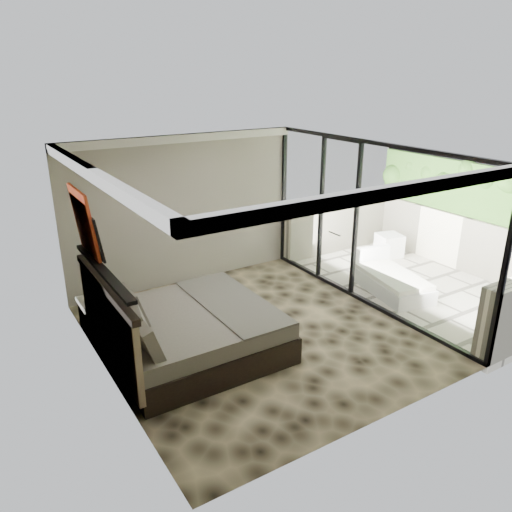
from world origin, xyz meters
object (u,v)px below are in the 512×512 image
nightstand (100,313)px  ottoman (389,245)px  bed (185,331)px  table_lamp (95,278)px  lounger (390,281)px

nightstand → ottoman: size_ratio=1.18×
bed → ottoman: 5.66m
bed → table_lamp: bearing=122.5°
bed → table_lamp: size_ratio=3.97×
nightstand → bed: bearing=-61.9°
bed → lounger: bearing=0.3°
nightstand → table_lamp: table_lamp is taller
table_lamp → lounger: (4.99, -1.32, -0.70)m
bed → lounger: 4.14m
nightstand → ottoman: nightstand is taller
table_lamp → lounger: 5.21m
nightstand → ottoman: (6.33, -0.03, -0.04)m
nightstand → table_lamp: bearing=-124.3°
nightstand → lounger: size_ratio=0.33×
lounger → bed: bearing=-167.6°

